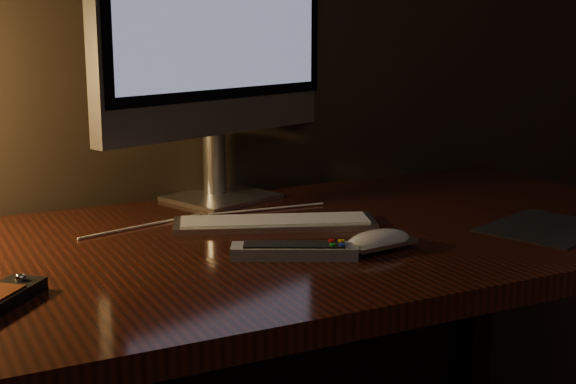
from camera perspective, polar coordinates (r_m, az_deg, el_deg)
name	(u,v)px	position (r m, az deg, el deg)	size (l,w,h in m)	color
desk	(251,297)	(1.49, -2.61, -7.45)	(1.60, 0.75, 0.75)	#36130C
monitor	(219,16)	(1.64, -4.93, 12.33)	(0.58, 0.25, 0.63)	silver
keyboard	(275,222)	(1.46, -0.96, -2.17)	(0.37, 0.10, 0.01)	silver
mousepad	(547,228)	(1.52, 17.93, -2.42)	(0.23, 0.18, 0.00)	black
mouse	(379,243)	(1.32, 6.47, -3.63)	(0.12, 0.06, 0.02)	white
tv_remote	(294,251)	(1.27, 0.44, -4.19)	(0.20, 0.14, 0.03)	#939699
cable	(209,218)	(1.52, -5.63, -1.88)	(0.00, 0.00, 0.50)	white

